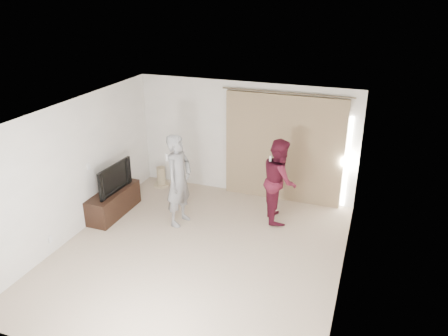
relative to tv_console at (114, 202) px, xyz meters
The scene contains 10 objects.
floor 2.41m from the tv_console, 19.17° to the right, with size 5.50×5.50×0.00m, color tan.
wall_back 3.17m from the tv_console, 40.91° to the left, with size 5.00×0.04×2.60m, color beige.
wall_left 1.32m from the tv_console, 106.62° to the right, with size 0.04×5.50×2.60m.
ceiling 3.35m from the tv_console, 19.17° to the right, with size 5.00×5.50×0.01m, color white.
curtain 3.82m from the tv_console, 30.78° to the left, with size 2.80×0.11×2.46m.
tv_console is the anchor object (origin of this frame).
tv 0.57m from the tv_console, 90.00° to the left, with size 1.05×0.14×0.61m, color black.
scratching_post 1.61m from the tv_console, 79.39° to the left, with size 0.36×0.36×0.48m.
person_man 1.63m from the tv_console, ahead, with size 0.55×0.75×1.88m.
person_woman 3.50m from the tv_console, 16.41° to the left, with size 0.92×1.03×1.74m.
Camera 1 is at (2.71, -6.14, 4.49)m, focal length 35.00 mm.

